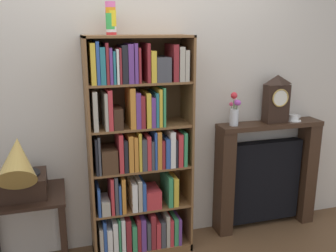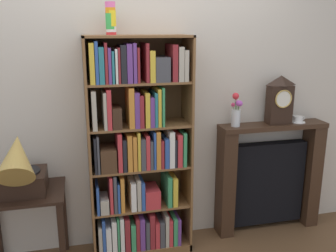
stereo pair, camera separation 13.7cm
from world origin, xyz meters
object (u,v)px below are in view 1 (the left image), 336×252
object	(u,v)px
cup_stack	(111,18)
fireplace_mantel	(266,175)
gramophone	(19,170)
teacup_with_saucer	(294,118)
side_table_left	(25,214)
flower_vase	(235,110)
bookshelf	(138,156)
mantel_clock	(276,99)

from	to	relation	value
cup_stack	fireplace_mantel	distance (m)	1.93
cup_stack	fireplace_mantel	bearing A→B (deg)	2.04
gramophone	teacup_with_saucer	size ratio (longest dim) A/B	3.78
cup_stack	teacup_with_saucer	xyz separation A→B (m)	(1.59, 0.03, -0.84)
cup_stack	teacup_with_saucer	bearing A→B (deg)	1.17
cup_stack	side_table_left	xyz separation A→B (m)	(-0.69, -0.10, -1.37)
cup_stack	flower_vase	size ratio (longest dim) A/B	0.79
bookshelf	side_table_left	world-z (taller)	bookshelf
side_table_left	teacup_with_saucer	bearing A→B (deg)	3.32
bookshelf	fireplace_mantel	world-z (taller)	bookshelf
gramophone	teacup_with_saucer	bearing A→B (deg)	5.08
cup_stack	mantel_clock	xyz separation A→B (m)	(1.40, 0.03, -0.66)
mantel_clock	gramophone	bearing A→B (deg)	-174.53
side_table_left	teacup_with_saucer	xyz separation A→B (m)	(2.28, 0.13, 0.53)
fireplace_mantel	teacup_with_saucer	bearing A→B (deg)	-3.90
cup_stack	bookshelf	bearing A→B (deg)	-11.29
side_table_left	fireplace_mantel	size ratio (longest dim) A/B	0.64
fireplace_mantel	flower_vase	distance (m)	0.73
fireplace_mantel	teacup_with_saucer	distance (m)	0.58
mantel_clock	teacup_with_saucer	distance (m)	0.26
mantel_clock	teacup_with_saucer	size ratio (longest dim) A/B	3.00
flower_vase	teacup_with_saucer	distance (m)	0.60
cup_stack	gramophone	xyz separation A→B (m)	(-0.69, -0.17, -1.00)
cup_stack	gramophone	world-z (taller)	cup_stack
gramophone	flower_vase	distance (m)	1.73
gramophone	side_table_left	bearing A→B (deg)	90.00
gramophone	bookshelf	bearing A→B (deg)	9.11
teacup_with_saucer	bookshelf	bearing A→B (deg)	-177.36
cup_stack	flower_vase	bearing A→B (deg)	1.35
cup_stack	gramophone	size ratio (longest dim) A/B	0.44
gramophone	flower_vase	world-z (taller)	flower_vase
mantel_clock	bookshelf	bearing A→B (deg)	-177.07
bookshelf	cup_stack	size ratio (longest dim) A/B	7.63
fireplace_mantel	teacup_with_saucer	size ratio (longest dim) A/B	7.18
side_table_left	flower_vase	bearing A→B (deg)	4.17
cup_stack	side_table_left	size ratio (longest dim) A/B	0.36
gramophone	mantel_clock	world-z (taller)	mantel_clock
mantel_clock	fireplace_mantel	bearing A→B (deg)	156.05
gramophone	flower_vase	size ratio (longest dim) A/B	1.80
bookshelf	flower_vase	world-z (taller)	bookshelf
bookshelf	fireplace_mantel	xyz separation A→B (m)	(1.19, 0.08, -0.33)
gramophone	mantel_clock	distance (m)	2.13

